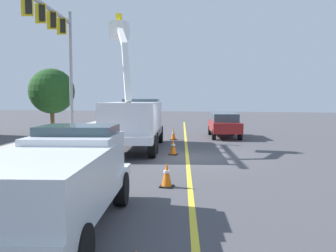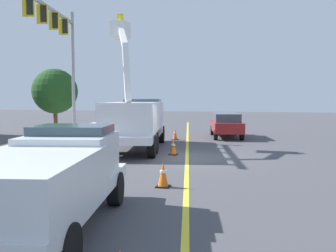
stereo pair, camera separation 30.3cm
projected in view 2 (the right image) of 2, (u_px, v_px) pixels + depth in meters
The scene contains 11 objects.
ground at pixel (187, 158), 16.22m from camera, with size 120.00×120.00×0.00m, color #47474C.
sidewalk_far_side at pixel (5, 155), 16.71m from camera, with size 60.00×3.60×0.12m, color #B2ADA3.
lane_centre_stripe at pixel (187, 158), 16.22m from camera, with size 50.00×0.16×0.01m, color yellow.
utility_bucket_truck at pixel (136, 119), 19.12m from camera, with size 8.53×4.08×7.48m.
service_pickup_truck at pixel (49, 177), 7.09m from camera, with size 5.91×3.17×2.06m.
passing_minivan at pixel (226, 124), 24.82m from camera, with size 5.08×2.81×1.69m.
traffic_cone_mid_front at pixel (163, 175), 10.81m from camera, with size 0.40×0.40×0.77m.
traffic_cone_mid_rear at pixel (173, 147), 17.06m from camera, with size 0.40×0.40×0.77m.
traffic_cone_trailing at pixel (175, 134), 23.32m from camera, with size 0.40×0.40×0.75m.
traffic_signal_mast at pixel (60, 41), 20.97m from camera, with size 7.22×1.67×8.38m.
street_tree_right at pixel (55, 91), 28.07m from camera, with size 3.56×3.56×5.09m.
Camera 2 is at (-15.75, -3.24, 2.69)m, focal length 37.84 mm.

